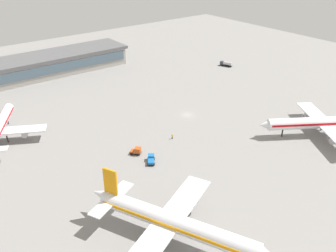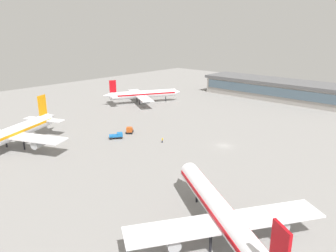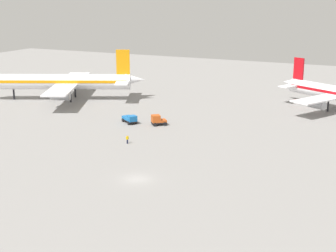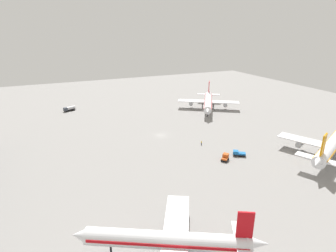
{
  "view_description": "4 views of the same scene",
  "coord_description": "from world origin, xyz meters",
  "px_view_note": "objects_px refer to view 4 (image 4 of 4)",
  "views": [
    {
      "loc": [
        82.5,
        94.74,
        60.9
      ],
      "look_at": [
        16.06,
        8.68,
        3.98
      ],
      "focal_mm": 39.01,
      "sensor_mm": 36.0,
      "label": 1
    },
    {
      "loc": [
        -51.04,
        80.77,
        35.09
      ],
      "look_at": [
        20.5,
        3.25,
        2.89
      ],
      "focal_mm": 34.47,
      "sensor_mm": 36.0,
      "label": 2
    },
    {
      "loc": [
        -63.37,
        -35.46,
        28.14
      ],
      "look_at": [
        18.97,
        3.55,
        3.63
      ],
      "focal_mm": 52.71,
      "sensor_mm": 36.0,
      "label": 3
    },
    {
      "loc": [
        100.95,
        -41.02,
        43.43
      ],
      "look_at": [
        3.27,
        2.09,
        4.99
      ],
      "focal_mm": 29.17,
      "sensor_mm": 36.0,
      "label": 4
    }
  ],
  "objects_px": {
    "airplane_at_gate": "(208,101)",
    "airplane_taxiing": "(333,145)",
    "pushback_tractor": "(239,153)",
    "fuel_truck": "(69,109)",
    "ground_crew_worker": "(201,143)",
    "baggage_tug": "(225,157)",
    "airplane_distant": "(169,240)"
  },
  "relations": [
    {
      "from": "ground_crew_worker",
      "to": "airplane_distant",
      "type": "bearing_deg",
      "value": -88.63
    },
    {
      "from": "airplane_at_gate",
      "to": "airplane_distant",
      "type": "relative_size",
      "value": 1.06
    },
    {
      "from": "airplane_at_gate",
      "to": "baggage_tug",
      "type": "bearing_deg",
      "value": 6.33
    },
    {
      "from": "airplane_at_gate",
      "to": "baggage_tug",
      "type": "relative_size",
      "value": 10.12
    },
    {
      "from": "airplane_distant",
      "to": "fuel_truck",
      "type": "distance_m",
      "value": 116.58
    },
    {
      "from": "ground_crew_worker",
      "to": "baggage_tug",
      "type": "bearing_deg",
      "value": -48.56
    },
    {
      "from": "airplane_distant",
      "to": "pushback_tractor",
      "type": "bearing_deg",
      "value": -113.99
    },
    {
      "from": "ground_crew_worker",
      "to": "fuel_truck",
      "type": "bearing_deg",
      "value": 159.85
    },
    {
      "from": "fuel_truck",
      "to": "ground_crew_worker",
      "type": "relative_size",
      "value": 3.93
    },
    {
      "from": "pushback_tractor",
      "to": "fuel_truck",
      "type": "xyz_separation_m",
      "value": [
        -83.95,
        -50.53,
        0.42
      ]
    },
    {
      "from": "pushback_tractor",
      "to": "baggage_tug",
      "type": "bearing_deg",
      "value": 44.76
    },
    {
      "from": "airplane_at_gate",
      "to": "pushback_tractor",
      "type": "xyz_separation_m",
      "value": [
        55.49,
        -21.34,
        -3.76
      ]
    },
    {
      "from": "airplane_at_gate",
      "to": "airplane_distant",
      "type": "bearing_deg",
      "value": -3.23
    },
    {
      "from": "airplane_distant",
      "to": "fuel_truck",
      "type": "relative_size",
      "value": 5.42
    },
    {
      "from": "airplane_at_gate",
      "to": "fuel_truck",
      "type": "xyz_separation_m",
      "value": [
        -28.47,
        -71.87,
        -3.35
      ]
    },
    {
      "from": "airplane_taxiing",
      "to": "baggage_tug",
      "type": "bearing_deg",
      "value": 134.58
    },
    {
      "from": "airplane_taxiing",
      "to": "pushback_tractor",
      "type": "distance_m",
      "value": 32.56
    },
    {
      "from": "airplane_at_gate",
      "to": "airplane_taxiing",
      "type": "relative_size",
      "value": 0.9
    },
    {
      "from": "baggage_tug",
      "to": "ground_crew_worker",
      "type": "xyz_separation_m",
      "value": [
        -14.88,
        -0.85,
        -0.31
      ]
    },
    {
      "from": "airplane_taxiing",
      "to": "airplane_distant",
      "type": "height_order",
      "value": "airplane_taxiing"
    },
    {
      "from": "airplane_at_gate",
      "to": "airplane_distant",
      "type": "height_order",
      "value": "airplane_at_gate"
    },
    {
      "from": "pushback_tractor",
      "to": "fuel_truck",
      "type": "distance_m",
      "value": 97.99
    },
    {
      "from": "pushback_tractor",
      "to": "fuel_truck",
      "type": "relative_size",
      "value": 0.71
    },
    {
      "from": "baggage_tug",
      "to": "pushback_tractor",
      "type": "distance_m",
      "value": 6.52
    },
    {
      "from": "airplane_taxiing",
      "to": "fuel_truck",
      "type": "xyz_separation_m",
      "value": [
        -98.27,
        -79.5,
        -3.59
      ]
    },
    {
      "from": "airplane_at_gate",
      "to": "ground_crew_worker",
      "type": "distance_m",
      "value": 50.65
    },
    {
      "from": "fuel_truck",
      "to": "ground_crew_worker",
      "type": "height_order",
      "value": "fuel_truck"
    },
    {
      "from": "airplane_at_gate",
      "to": "airplane_taxiing",
      "type": "bearing_deg",
      "value": 38.75
    },
    {
      "from": "fuel_truck",
      "to": "airplane_taxiing",
      "type": "bearing_deg",
      "value": 107.99
    },
    {
      "from": "airplane_taxiing",
      "to": "ground_crew_worker",
      "type": "xyz_separation_m",
      "value": [
        -28.2,
        -36.26,
        -4.13
      ]
    },
    {
      "from": "airplane_at_gate",
      "to": "airplane_taxiing",
      "type": "height_order",
      "value": "airplane_taxiing"
    },
    {
      "from": "airplane_distant",
      "to": "airplane_taxiing",
      "type": "bearing_deg",
      "value": -137.42
    }
  ]
}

